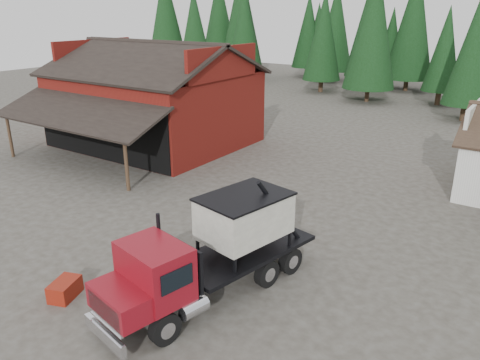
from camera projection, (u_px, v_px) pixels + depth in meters
The scene contains 8 objects.
ground at pixel (183, 231), 20.43m from camera, with size 120.00×120.00×0.00m, color #3E3A31.
red_barn at pixel (154, 106), 32.99m from camera, with size 12.80×13.63×7.18m.
conifer_backdrop at pixel (425, 94), 53.07m from camera, with size 76.00×16.00×16.00m, color black, non-canonical shape.
near_pine_a at pixel (195, 35), 51.57m from camera, with size 4.40×4.40×11.40m.
near_pine_b at pixel (473, 51), 38.56m from camera, with size 3.96×3.96×10.40m.
near_pine_d at pixel (373, 27), 46.41m from camera, with size 5.28×5.28×13.40m.
feed_truck at pixel (214, 248), 15.41m from camera, with size 3.81×8.47×3.70m.
equip_box at pixel (65, 289), 15.67m from camera, with size 0.70×1.10×0.60m, color maroon.
Camera 1 is at (12.41, -13.83, 9.14)m, focal length 35.00 mm.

